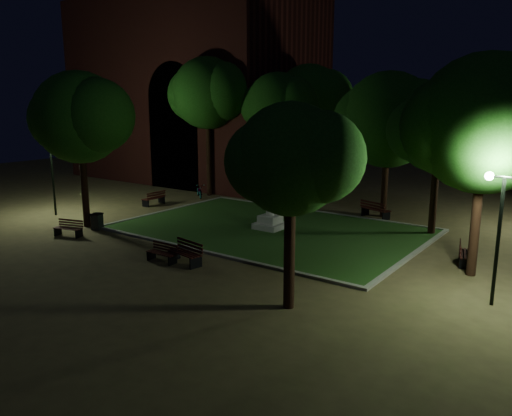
{
  "coord_description": "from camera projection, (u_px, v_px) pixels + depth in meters",
  "views": [
    {
      "loc": [
        14.27,
        -18.96,
        6.61
      ],
      "look_at": [
        -0.19,
        1.0,
        1.32
      ],
      "focal_mm": 35.0,
      "sensor_mm": 36.0,
      "label": 1
    }
  ],
  "objects": [
    {
      "name": "ground",
      "position": [
        247.0,
        238.0,
        24.59
      ],
      "size": [
        80.0,
        80.0,
        0.0
      ],
      "primitive_type": "plane",
      "color": "#4F4327"
    },
    {
      "name": "lawn",
      "position": [
        270.0,
        229.0,
        26.16
      ],
      "size": [
        15.0,
        10.0,
        0.08
      ],
      "primitive_type": "cube",
      "color": "#204415",
      "rests_on": "ground"
    },
    {
      "name": "lawn_kerb",
      "position": [
        270.0,
        229.0,
        26.16
      ],
      "size": [
        15.4,
        10.4,
        0.12
      ],
      "color": "slate",
      "rests_on": "ground"
    },
    {
      "name": "monument",
      "position": [
        270.0,
        212.0,
        25.97
      ],
      "size": [
        1.4,
        1.4,
        3.2
      ],
      "color": "#9B988F",
      "rests_on": "lawn"
    },
    {
      "name": "building_main",
      "position": [
        196.0,
        92.0,
        43.05
      ],
      "size": [
        20.0,
        12.0,
        15.0
      ],
      "color": "#461914",
      "rests_on": "ground"
    },
    {
      "name": "tree_west",
      "position": [
        81.0,
        118.0,
        25.63
      ],
      "size": [
        5.84,
        4.77,
        8.18
      ],
      "color": "black",
      "rests_on": "ground"
    },
    {
      "name": "tree_north_wl",
      "position": [
        279.0,
        105.0,
        33.23
      ],
      "size": [
        5.37,
        4.38,
        8.54
      ],
      "color": "black",
      "rests_on": "ground"
    },
    {
      "name": "tree_north_er",
      "position": [
        390.0,
        120.0,
        27.9
      ],
      "size": [
        6.62,
        5.4,
        8.29
      ],
      "color": "black",
      "rests_on": "ground"
    },
    {
      "name": "tree_ne",
      "position": [
        441.0,
        129.0,
        24.12
      ],
      "size": [
        5.24,
        4.28,
        7.45
      ],
      "color": "black",
      "rests_on": "ground"
    },
    {
      "name": "tree_east",
      "position": [
        488.0,
        124.0,
        18.08
      ],
      "size": [
        6.32,
        5.16,
        8.39
      ],
      "color": "black",
      "rests_on": "ground"
    },
    {
      "name": "tree_se",
      "position": [
        293.0,
        160.0,
        15.28
      ],
      "size": [
        4.34,
        3.54,
        6.63
      ],
      "color": "black",
      "rests_on": "ground"
    },
    {
      "name": "tree_nw",
      "position": [
        209.0,
        93.0,
        34.36
      ],
      "size": [
        6.09,
        4.97,
        9.64
      ],
      "color": "black",
      "rests_on": "ground"
    },
    {
      "name": "tree_far_north",
      "position": [
        310.0,
        99.0,
        34.17
      ],
      "size": [
        5.8,
        4.74,
        9.13
      ],
      "color": "black",
      "rests_on": "ground"
    },
    {
      "name": "lamppost_sw",
      "position": [
        51.0,
        162.0,
        28.9
      ],
      "size": [
        1.18,
        0.28,
        4.51
      ],
      "color": "black",
      "rests_on": "ground"
    },
    {
      "name": "lamppost_se",
      "position": [
        501.0,
        214.0,
        15.88
      ],
      "size": [
        1.18,
        0.28,
        4.41
      ],
      "color": "black",
      "rests_on": "ground"
    },
    {
      "name": "lamppost_nw",
      "position": [
        186.0,
        151.0,
        37.78
      ],
      "size": [
        1.18,
        0.28,
        4.15
      ],
      "color": "black",
      "rests_on": "ground"
    },
    {
      "name": "bench_near_left",
      "position": [
        186.0,
        253.0,
        20.65
      ],
      "size": [
        1.81,
        0.89,
        0.95
      ],
      "rotation": [
        0.0,
        0.0,
        -0.18
      ],
      "color": "black",
      "rests_on": "ground"
    },
    {
      "name": "bench_near_right",
      "position": [
        163.0,
        253.0,
        20.91
      ],
      "size": [
        1.43,
        0.53,
        0.78
      ],
      "rotation": [
        0.0,
        0.0,
        0.03
      ],
      "color": "black",
      "rests_on": "ground"
    },
    {
      "name": "bench_west_near",
      "position": [
        69.0,
        229.0,
        24.91
      ],
      "size": [
        1.56,
        0.91,
        0.81
      ],
      "rotation": [
        0.0,
        0.0,
        0.28
      ],
      "color": "black",
      "rests_on": "ground"
    },
    {
      "name": "bench_left_side",
      "position": [
        154.0,
        199.0,
        32.31
      ],
      "size": [
        0.65,
        1.68,
        0.91
      ],
      "rotation": [
        0.0,
        0.0,
        -1.53
      ],
      "color": "black",
      "rests_on": "ground"
    },
    {
      "name": "bench_right_side",
      "position": [
        465.0,
        254.0,
        20.59
      ],
      "size": [
        0.94,
        1.69,
        0.88
      ],
      "rotation": [
        0.0,
        0.0,
        1.83
      ],
      "color": "black",
      "rests_on": "ground"
    },
    {
      "name": "bench_far_side",
      "position": [
        375.0,
        210.0,
        28.74
      ],
      "size": [
        1.91,
        1.17,
        0.99
      ],
      "rotation": [
        0.0,
        0.0,
        2.82
      ],
      "color": "black",
      "rests_on": "ground"
    },
    {
      "name": "trash_bin",
      "position": [
        97.0,
        221.0,
        26.12
      ],
      "size": [
        0.64,
        0.64,
        0.88
      ],
      "color": "black",
      "rests_on": "ground"
    },
    {
      "name": "bicycle",
      "position": [
        199.0,
        191.0,
        34.92
      ],
      "size": [
        1.83,
        1.67,
        0.97
      ],
      "primitive_type": "imported",
      "rotation": [
        0.0,
        0.0,
        0.88
      ],
      "color": "black",
      "rests_on": "ground"
    }
  ]
}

